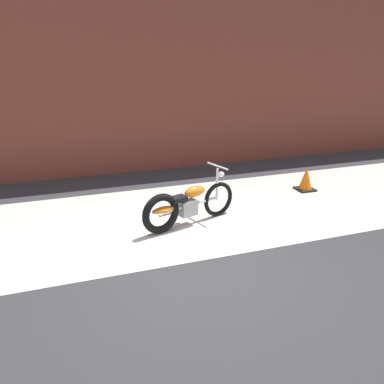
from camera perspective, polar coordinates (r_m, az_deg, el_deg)
The scene contains 5 objects.
ground_plane at distance 5.87m, azimuth -0.14°, elevation -10.49°, with size 80.00×80.00×0.00m, color #2D2D30.
sidewalk_slab at distance 7.37m, azimuth -4.52°, elevation -3.90°, with size 36.00×3.50×0.01m, color #B2ADA3.
brick_building_wall at distance 10.13m, azimuth -10.29°, elevation 20.39°, with size 36.00×0.50×6.21m, color brown.
motorcycle_orange at distance 6.88m, azimuth -1.20°, elevation -2.04°, with size 1.95×0.83×1.03m.
traffic_cone at distance 9.16m, azimuth 16.65°, elevation 1.77°, with size 0.40×0.40×0.55m.
Camera 1 is at (-1.62, -4.79, 2.97)m, focal length 35.70 mm.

